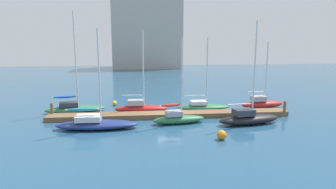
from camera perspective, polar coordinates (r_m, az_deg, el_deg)
name	(u,v)px	position (r m, az deg, el deg)	size (l,w,h in m)	color
ground_plane	(170,117)	(30.79, 0.37, -4.35)	(120.00, 120.00, 0.00)	navy
dock_pier	(170,115)	(30.72, 0.37, -3.90)	(24.63, 1.79, 0.50)	brown
dock_piling_near_end	(52,111)	(32.35, -21.29, -2.91)	(0.28, 0.28, 1.59)	brown
dock_piling_far_end	(284,109)	(33.32, 21.38, -2.53)	(0.28, 0.28, 1.59)	brown
sailboat_0	(74,107)	(34.18, -17.47, -2.35)	(6.66, 3.02, 10.81)	#2D7047
sailboat_1	(96,123)	(27.52, -13.63, -5.33)	(7.34, 2.22, 8.85)	navy
sailboat_2	(141,107)	(32.54, -5.25, -2.48)	(5.75, 1.68, 8.85)	#B21E1E
sailboat_3	(178,117)	(28.44, 1.95, -4.42)	(5.18, 2.03, 8.14)	#2D7047
sailboat_4	(203,106)	(34.05, 6.69, -2.17)	(5.96, 1.92, 8.09)	#2D7047
sailboat_5	(248,118)	(29.26, 15.13, -4.31)	(6.41, 2.90, 9.57)	black
sailboat_6	(262,103)	(36.32, 17.53, -1.58)	(5.35, 2.15, 7.60)	#B21E1E
mooring_buoy_orange	(222,135)	(24.45, 10.23, -7.61)	(0.78, 0.78, 0.78)	orange
mooring_buoy_yellow	(115,103)	(36.58, -10.17, -1.63)	(0.57, 0.57, 0.57)	yellow
harbor_building_distant	(147,32)	(82.52, -4.00, 11.85)	(18.42, 8.82, 19.32)	#ADA89E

